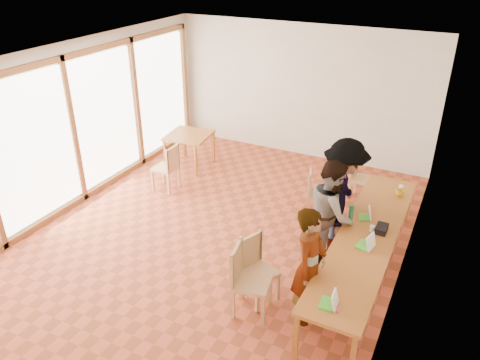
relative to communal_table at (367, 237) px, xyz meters
The scene contains 24 objects.
ground 2.60m from the communal_table, behind, with size 8.00×8.00×0.00m, color #B0472A.
wall_back 4.71m from the communal_table, 122.58° to the left, with size 6.00×0.10×3.00m, color beige.
wall_right 0.95m from the communal_table, ahead, with size 0.10×8.00×3.00m, color beige.
window_wall 5.52m from the communal_table, behind, with size 0.10×8.00×3.00m, color white.
ceiling 3.41m from the communal_table, behind, with size 6.00×8.00×0.04m, color white.
communal_table is the anchor object (origin of this frame).
side_table 4.92m from the communal_table, 153.85° to the left, with size 0.90×0.90×0.75m.
chair_near 1.93m from the communal_table, 131.33° to the right, with size 0.56×0.56×0.55m.
chair_mid 1.71m from the communal_table, 138.78° to the right, with size 0.59×0.59×0.51m.
chair_far 1.97m from the communal_table, 130.96° to the left, with size 0.49×0.49×0.44m.
chair_empty 2.46m from the communal_table, 106.52° to the left, with size 0.46×0.46×0.49m.
chair_spare 4.28m from the communal_table, 166.37° to the left, with size 0.46×0.46×0.51m.
person_near 1.28m from the communal_table, 111.72° to the right, with size 0.61×0.40×1.66m, color gray.
person_mid 0.63m from the communal_table, 165.90° to the left, with size 0.84×0.66×1.74m, color gray.
person_far 0.84m from the communal_table, 133.05° to the left, with size 1.23×0.71×1.91m, color gray.
laptop_near 1.67m from the communal_table, 91.26° to the right, with size 0.22×0.24×0.19m.
laptop_mid 0.34m from the communal_table, 77.84° to the right, with size 0.26×0.28×0.21m.
laptop_far 0.47m from the communal_table, 103.88° to the left, with size 0.23×0.25×0.18m.
yellow_mug 1.41m from the communal_table, 81.52° to the left, with size 0.13×0.13×0.11m, color yellow.
green_bottle 0.44m from the communal_table, 142.82° to the left, with size 0.07×0.07×0.28m, color #227445.
clear_glass 0.15m from the communal_table, 73.25° to the left, with size 0.07×0.07×0.09m, color silver.
condiment_cup 1.67m from the communal_table, 83.63° to the left, with size 0.08×0.08×0.06m, color white.
pink_phone 1.71m from the communal_table, 88.07° to the right, with size 0.05×0.10×0.01m, color #B83558.
black_pouch 0.26m from the communal_table, 47.02° to the left, with size 0.16×0.26×0.09m, color black.
Camera 1 is at (3.40, -5.78, 4.54)m, focal length 35.00 mm.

